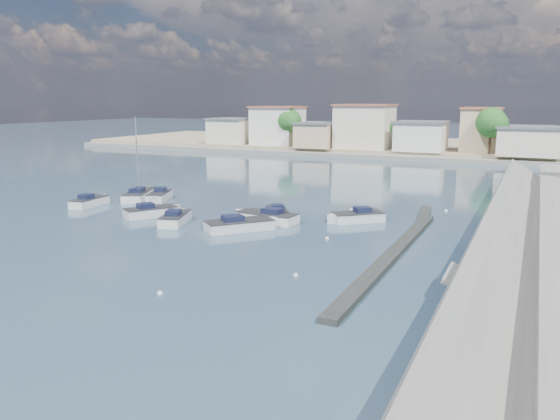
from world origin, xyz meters
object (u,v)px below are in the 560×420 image
at_px(motorboat_h, 243,225).
at_px(motorboat_d, 355,218).
at_px(motorboat_c, 264,217).
at_px(sailboat, 140,194).
at_px(motorboat_f, 277,213).
at_px(motorboat_g, 159,197).
at_px(motorboat_e, 91,202).
at_px(motorboat_a, 176,219).
at_px(motorboat_b, 153,212).

bearing_deg(motorboat_h, motorboat_d, 42.44).
bearing_deg(motorboat_c, motorboat_h, -93.31).
relative_size(motorboat_h, sailboat, 0.62).
distance_m(motorboat_c, sailboat, 18.24).
relative_size(motorboat_f, motorboat_g, 0.84).
xyz_separation_m(motorboat_e, motorboat_f, (19.45, 3.09, -0.00)).
xyz_separation_m(motorboat_c, motorboat_d, (7.29, 3.30, -0.00)).
bearing_deg(motorboat_a, motorboat_g, 134.70).
bearing_deg(motorboat_d, motorboat_f, -171.18).
bearing_deg(motorboat_d, motorboat_e, -171.02).
relative_size(motorboat_b, motorboat_e, 1.02).
height_order(motorboat_b, motorboat_f, same).
distance_m(motorboat_d, motorboat_e, 26.88).
bearing_deg(sailboat, motorboat_h, -25.37).
relative_size(motorboat_c, motorboat_d, 1.34).
height_order(motorboat_a, motorboat_h, same).
bearing_deg(motorboat_g, motorboat_f, -8.53).
height_order(motorboat_g, motorboat_h, same).
height_order(motorboat_b, motorboat_d, same).
bearing_deg(motorboat_b, sailboat, 136.24).
distance_m(motorboat_b, motorboat_e, 9.07).
bearing_deg(motorboat_b, motorboat_g, 124.13).
bearing_deg(motorboat_e, motorboat_c, 2.65).
bearing_deg(motorboat_b, motorboat_e, 171.09).
distance_m(motorboat_f, sailboat, 17.99).
relative_size(motorboat_b, motorboat_c, 0.80).
relative_size(motorboat_e, sailboat, 0.55).
bearing_deg(motorboat_c, motorboat_a, -150.93).
distance_m(motorboat_a, motorboat_h, 6.55).
relative_size(motorboat_a, motorboat_d, 1.09).
xyz_separation_m(motorboat_b, motorboat_g, (-4.58, 6.76, 0.00)).
distance_m(motorboat_e, motorboat_f, 19.70).
xyz_separation_m(motorboat_a, motorboat_c, (6.76, 3.76, 0.00)).
xyz_separation_m(motorboat_d, motorboat_g, (-22.18, 1.16, 0.00)).
bearing_deg(motorboat_e, motorboat_g, 50.77).
xyz_separation_m(motorboat_c, motorboat_e, (-19.26, -0.89, -0.00)).
distance_m(motorboat_c, motorboat_e, 19.28).
distance_m(motorboat_h, sailboat, 19.28).
bearing_deg(motorboat_f, motorboat_a, -139.38).
bearing_deg(motorboat_a, motorboat_h, 1.83).
height_order(motorboat_d, motorboat_e, same).
distance_m(motorboat_e, motorboat_g, 6.92).
bearing_deg(motorboat_g, motorboat_h, -28.62).
bearing_deg(motorboat_a, motorboat_e, 167.10).
relative_size(motorboat_f, motorboat_h, 0.75).
distance_m(motorboat_g, motorboat_h, 16.73).
bearing_deg(motorboat_d, motorboat_g, 177.00).
xyz_separation_m(motorboat_a, motorboat_f, (6.95, 5.96, -0.00)).
height_order(motorboat_g, sailboat, sailboat).
distance_m(motorboat_e, sailboat, 5.84).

